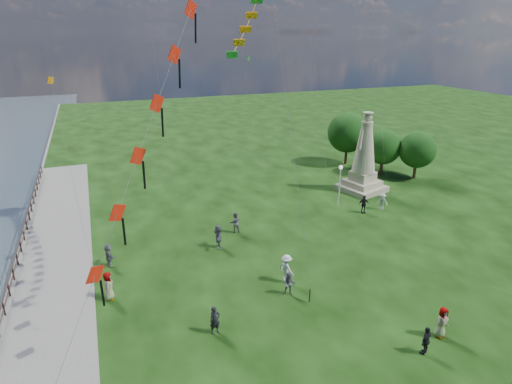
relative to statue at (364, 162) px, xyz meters
name	(u,v)px	position (x,y,z in m)	size (l,w,h in m)	color
waterfront	(29,304)	(-29.75, -9.20, -3.08)	(200.00, 200.00, 1.51)	#384454
statue	(364,162)	(0.00, 0.00, 0.00)	(4.86, 4.86, 7.99)	tan
lamppost	(340,177)	(-4.32, -2.62, -0.21)	(0.36, 0.36, 3.90)	silver
tree_row	(374,141)	(5.14, 5.50, 0.50)	(8.54, 11.77, 6.30)	#382314
person_0	(215,320)	(-20.06, -15.87, -2.20)	(0.60, 0.39, 1.64)	black
person_1	(289,284)	(-14.84, -14.08, -2.25)	(0.75, 0.46, 1.54)	#595960
person_2	(286,268)	(-14.35, -12.63, -2.07)	(1.23, 0.63, 1.90)	silver
person_3	(426,340)	(-10.69, -21.19, -2.23)	(0.93, 0.48, 1.58)	black
person_4	(442,322)	(-9.01, -20.45, -2.14)	(0.86, 0.53, 1.77)	#595960
person_5	(109,255)	(-24.91, -6.38, -2.20)	(1.52, 0.66, 1.64)	#595960
person_7	(235,223)	(-15.11, -4.55, -2.16)	(0.83, 0.51, 1.71)	#595960
person_8	(382,201)	(-1.14, -4.86, -2.24)	(1.00, 0.52, 1.55)	silver
person_9	(364,204)	(-3.16, -4.90, -2.20)	(0.97, 0.49, 1.65)	black
person_10	(108,286)	(-25.15, -10.57, -2.10)	(0.89, 0.55, 1.83)	#595960
person_11	(218,236)	(-17.11, -6.56, -2.11)	(1.69, 0.73, 1.82)	#595960
red_kite_train	(146,138)	(-22.48, -13.58, 7.41)	(9.27, 9.35, 16.83)	black
small_kites	(241,40)	(-10.85, 5.53, 11.45)	(28.56, 18.07, 23.00)	red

